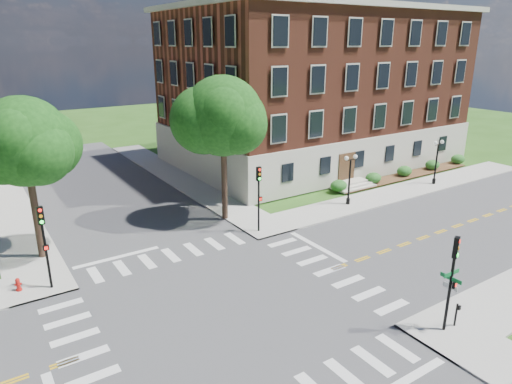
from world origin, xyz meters
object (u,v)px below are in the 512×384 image
twin_lamp_east (437,159)px  push_button_post (457,314)px  traffic_signal_nw (44,237)px  fire_hydrant (18,285)px  twin_lamp_west (350,177)px  street_sign_pole (449,289)px  traffic_signal_se (453,272)px  traffic_signal_ne (259,191)px

twin_lamp_east → push_button_post: bearing=-141.3°
traffic_signal_nw → fire_hydrant: traffic_signal_nw is taller
twin_lamp_east → fire_hydrant: (-36.18, -0.01, -2.06)m
twin_lamp_west → twin_lamp_east: 11.03m
street_sign_pole → fire_hydrant: 22.39m
traffic_signal_nw → push_button_post: (15.59, -14.57, -2.39)m
fire_hydrant → traffic_signal_se: bearing=-42.6°
fire_hydrant → twin_lamp_west: bearing=0.7°
traffic_signal_se → push_button_post: 2.49m
twin_lamp_west → twin_lamp_east: same height
traffic_signal_se → street_sign_pole: traffic_signal_se is taller
traffic_signal_ne → traffic_signal_nw: 14.10m
twin_lamp_west → street_sign_pole: (-8.71, -15.42, -0.21)m
traffic_signal_nw → twin_lamp_east: bearing=1.1°
traffic_signal_se → traffic_signal_nw: 20.77m
traffic_signal_se → street_sign_pole: size_ratio=1.55×
traffic_signal_ne → fire_hydrant: size_ratio=6.40×
fire_hydrant → traffic_signal_nw: bearing=-22.1°
twin_lamp_west → street_sign_pole: 17.71m
twin_lamp_west → push_button_post: bearing=-117.2°
traffic_signal_se → fire_hydrant: traffic_signal_se is taller
push_button_post → traffic_signal_ne: bearing=95.7°
twin_lamp_east → street_sign_pole: 24.85m
traffic_signal_ne → street_sign_pole: (0.77, -14.76, -0.88)m
street_sign_pole → twin_lamp_west: bearing=60.5°
traffic_signal_nw → twin_lamp_east: 34.62m
twin_lamp_west → fire_hydrant: 25.24m
traffic_signal_se → fire_hydrant: (-16.46, 15.11, -2.72)m
traffic_signal_se → fire_hydrant: bearing=137.4°
street_sign_pole → push_button_post: bearing=-8.9°
twin_lamp_east → fire_hydrant: size_ratio=5.64×
traffic_signal_ne → street_sign_pole: traffic_signal_ne is taller
traffic_signal_ne → street_sign_pole: 14.81m
traffic_signal_se → fire_hydrant: size_ratio=6.40×
traffic_signal_ne → fire_hydrant: bearing=178.8°
traffic_signal_ne → push_button_post: 15.14m
traffic_signal_se → traffic_signal_ne: same height
traffic_signal_ne → twin_lamp_west: 9.53m
traffic_signal_nw → twin_lamp_west: size_ratio=1.13×
traffic_signal_nw → fire_hydrant: size_ratio=6.40×
twin_lamp_east → push_button_post: 24.41m
traffic_signal_ne → street_sign_pole: bearing=-87.0°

